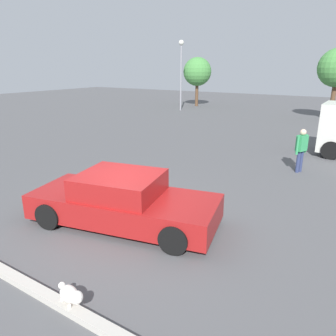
{
  "coord_description": "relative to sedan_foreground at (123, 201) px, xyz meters",
  "views": [
    {
      "loc": [
        4.77,
        -5.56,
        3.72
      ],
      "look_at": [
        0.04,
        1.91,
        0.9
      ],
      "focal_mm": 34.19,
      "sensor_mm": 36.0,
      "label": 1
    }
  ],
  "objects": [
    {
      "name": "light_post_near",
      "position": [
        -9.59,
        19.26,
        3.42
      ],
      "size": [
        0.44,
        0.44,
        5.82
      ],
      "color": "gray",
      "rests_on": "ground_plane"
    },
    {
      "name": "pedestrian",
      "position": [
        2.83,
        6.57,
        0.36
      ],
      "size": [
        0.38,
        0.53,
        1.6
      ],
      "rotation": [
        0.0,
        0.0,
        5.87
      ],
      "color": "navy",
      "rests_on": "ground_plane"
    },
    {
      "name": "dog",
      "position": [
        1.22,
        -2.75,
        -0.31
      ],
      "size": [
        0.62,
        0.32,
        0.44
      ],
      "rotation": [
        0.0,
        0.0,
        6.08
      ],
      "color": "white",
      "rests_on": "ground_plane"
    },
    {
      "name": "parking_curb",
      "position": [
        -0.01,
        -2.81,
        -0.53
      ],
      "size": [
        9.97,
        0.2,
        0.12
      ],
      "primitive_type": "cube",
      "color": "#B7B2A8",
      "rests_on": "ground_plane"
    },
    {
      "name": "ground_plane",
      "position": [
        -0.01,
        0.09,
        -0.59
      ],
      "size": [
        80.0,
        80.0,
        0.0
      ],
      "primitive_type": "plane",
      "color": "#515154"
    },
    {
      "name": "sedan_foreground",
      "position": [
        0.0,
        0.0,
        0.0
      ],
      "size": [
        4.83,
        2.73,
        1.27
      ],
      "rotation": [
        0.0,
        0.0,
        0.21
      ],
      "color": "maroon",
      "rests_on": "ground_plane"
    },
    {
      "name": "tree_back_right",
      "position": [
        -9.89,
        22.89,
        2.63
      ],
      "size": [
        2.66,
        2.66,
        4.57
      ],
      "color": "brown",
      "rests_on": "ground_plane"
    }
  ]
}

